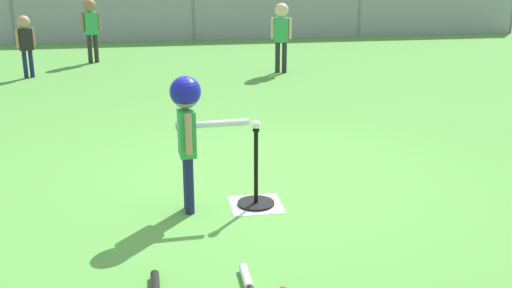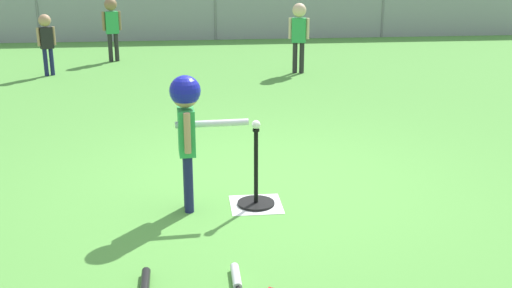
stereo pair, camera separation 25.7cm
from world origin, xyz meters
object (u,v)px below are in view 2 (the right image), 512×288
Objects in this scene: fielder_deep_right at (46,36)px; fielder_near_left at (299,28)px; batter_child at (187,116)px; fielder_deep_left at (112,21)px; batting_tee at (256,193)px; spare_bat_silver at (237,281)px; spare_bat_black at (145,287)px; baseball_on_tee at (256,125)px.

fielder_near_left is at bearing -3.29° from fielder_deep_right.
batter_child is 0.97× the size of fielder_deep_left.
batting_tee is 6.64m from fielder_deep_right.
batting_tee is at bearing 78.39° from spare_bat_silver.
spare_bat_black is at bearing -103.14° from batter_child.
batter_child is 1.54m from spare_bat_silver.
fielder_near_left is 2.01× the size of spare_bat_black.
spare_bat_silver and spare_bat_black have the same top height.
fielder_near_left reaches higher than fielder_deep_left.
fielder_near_left is at bearing 72.40° from spare_bat_black.
spare_bat_silver is (2.63, -7.27, -0.63)m from fielder_deep_right.
fielder_near_left is 1.01× the size of fielder_deep_left.
spare_bat_black is (-0.87, -1.33, -0.69)m from baseball_on_tee.
fielder_near_left is 1.16× the size of fielder_deep_right.
batting_tee reaches higher than spare_bat_black.
fielder_deep_left is (-1.38, 7.25, -0.06)m from batter_child.
spare_bat_black is (-0.87, -1.33, -0.08)m from batting_tee.
spare_bat_silver is 0.95× the size of spare_bat_black.
batting_tee is at bearing 56.81° from spare_bat_black.
fielder_near_left is 4.27m from fielder_deep_right.
batter_child reaches higher than spare_bat_black.
baseball_on_tee is 0.06× the size of fielder_deep_left.
batting_tee is 1.59m from spare_bat_black.
batter_child is (-0.57, -0.03, 0.10)m from baseball_on_tee.
batter_child is at bearing -108.58° from fielder_near_left.
fielder_deep_left reaches higher than spare_bat_black.
fielder_deep_right is 7.75m from spare_bat_silver.
batter_child is at bearing 102.89° from spare_bat_silver.
fielder_deep_right is at bearing 109.88° from spare_bat_silver.
fielder_deep_right reaches higher than batting_tee.
spare_bat_black is (2.03, -7.27, -0.63)m from fielder_deep_right.
spare_bat_black is (1.08, -8.55, -0.73)m from fielder_deep_left.
fielder_deep_right is at bearing 105.60° from spare_bat_black.
fielder_near_left is 7.41m from spare_bat_black.
fielder_deep_right is 7.58m from spare_bat_black.
batting_tee is at bearing 180.00° from baseball_on_tee.
batting_tee is 0.61m from baseball_on_tee.
fielder_deep_right reaches higher than baseball_on_tee.
fielder_near_left reaches higher than batting_tee.
batting_tee is 1.15× the size of spare_bat_black.
spare_bat_black is at bearing -123.19° from batting_tee.
baseball_on_tee is 0.58m from batter_child.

